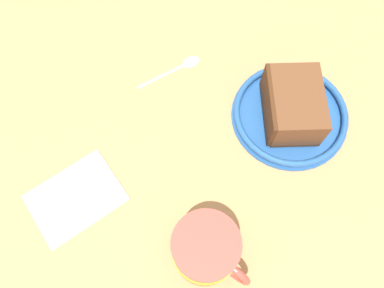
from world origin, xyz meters
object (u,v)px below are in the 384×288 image
at_px(cake_slice, 293,105).
at_px(teaspoon, 182,65).
at_px(tea_mug, 206,250).
at_px(folded_napkin, 76,197).
at_px(small_plate, 290,114).

height_order(cake_slice, teaspoon, cake_slice).
relative_size(tea_mug, folded_napkin, 0.87).
distance_m(teaspoon, folded_napkin, 0.27).
bearing_deg(cake_slice, tea_mug, 4.67).
relative_size(cake_slice, folded_napkin, 1.08).
distance_m(cake_slice, tea_mug, 0.24).
bearing_deg(tea_mug, small_plate, -175.86).
distance_m(cake_slice, teaspoon, 0.19).
height_order(tea_mug, folded_napkin, tea_mug).
distance_m(tea_mug, teaspoon, 0.30).
xyz_separation_m(cake_slice, teaspoon, (0.02, -0.19, -0.03)).
bearing_deg(small_plate, teaspoon, -82.32).
distance_m(tea_mug, folded_napkin, 0.20).
bearing_deg(teaspoon, small_plate, 97.68).
bearing_deg(teaspoon, tea_mug, 43.26).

